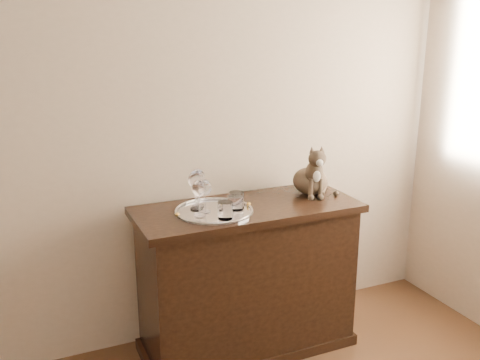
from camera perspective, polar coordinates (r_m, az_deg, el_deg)
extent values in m
cube|color=#BFA98F|center=(2.83, -13.09, 7.21)|extent=(4.00, 0.10, 2.70)
cylinder|color=silver|center=(2.73, -2.78, -3.43)|extent=(0.40, 0.40, 0.01)
cylinder|color=white|center=(2.70, -0.49, -2.62)|extent=(0.08, 0.08, 0.09)
cylinder|color=silver|center=(2.61, -1.57, -3.26)|extent=(0.08, 0.08, 0.09)
cylinder|color=silver|center=(2.76, -0.38, -2.19)|extent=(0.08, 0.08, 0.09)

